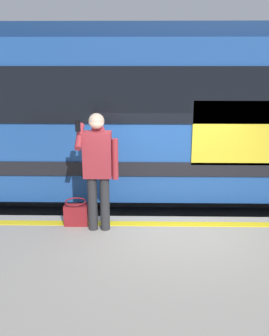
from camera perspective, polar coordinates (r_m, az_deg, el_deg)
ground_plane at (r=6.54m, az=4.78°, el=-14.44°), size 23.64×23.64×0.00m
safety_line at (r=5.86m, az=5.17°, el=-8.47°), size 14.31×0.16×0.01m
track_rail_near at (r=7.52m, az=4.24°, el=-9.41°), size 18.98×0.08×0.16m
track_rail_far at (r=8.84m, az=3.75°, el=-5.40°), size 18.98×0.08×0.16m
train_carriage at (r=7.60m, az=-6.15°, el=9.16°), size 13.85×2.96×3.74m
passenger at (r=5.36m, az=-5.60°, el=0.75°), size 0.57×0.55×1.74m
handbag at (r=5.82m, az=-8.87°, el=-6.89°), size 0.36×0.32×0.39m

